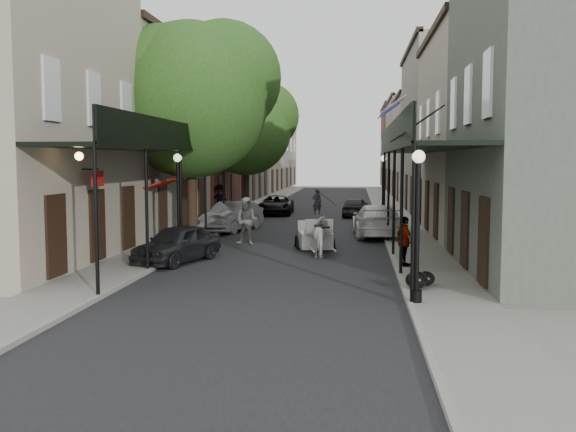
% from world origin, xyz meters
% --- Properties ---
extents(ground, '(140.00, 140.00, 0.00)m').
position_xyz_m(ground, '(0.00, 0.00, 0.00)').
color(ground, gray).
rests_on(ground, ground).
extents(road, '(8.00, 90.00, 0.01)m').
position_xyz_m(road, '(0.00, 20.00, 0.01)').
color(road, black).
rests_on(road, ground).
extents(sidewalk_left, '(2.20, 90.00, 0.12)m').
position_xyz_m(sidewalk_left, '(-5.00, 20.00, 0.06)').
color(sidewalk_left, gray).
rests_on(sidewalk_left, ground).
extents(sidewalk_right, '(2.20, 90.00, 0.12)m').
position_xyz_m(sidewalk_right, '(5.00, 20.00, 0.06)').
color(sidewalk_right, gray).
rests_on(sidewalk_right, ground).
extents(building_row_left, '(5.00, 80.00, 10.50)m').
position_xyz_m(building_row_left, '(-8.60, 30.00, 5.25)').
color(building_row_left, '#9E927E').
rests_on(building_row_left, ground).
extents(building_row_right, '(5.00, 80.00, 10.50)m').
position_xyz_m(building_row_right, '(8.60, 30.00, 5.25)').
color(building_row_right, gray).
rests_on(building_row_right, ground).
extents(gallery_left, '(2.20, 18.05, 4.88)m').
position_xyz_m(gallery_left, '(-4.79, 6.98, 4.05)').
color(gallery_left, black).
rests_on(gallery_left, sidewalk_left).
extents(gallery_right, '(2.20, 18.05, 4.88)m').
position_xyz_m(gallery_right, '(4.79, 6.98, 4.05)').
color(gallery_right, black).
rests_on(gallery_right, sidewalk_right).
extents(tree_near, '(7.31, 6.80, 9.63)m').
position_xyz_m(tree_near, '(-4.20, 10.18, 6.49)').
color(tree_near, '#382619').
rests_on(tree_near, sidewalk_left).
extents(tree_far, '(6.45, 6.00, 8.61)m').
position_xyz_m(tree_far, '(-4.25, 24.18, 5.84)').
color(tree_far, '#382619').
rests_on(tree_far, sidewalk_left).
extents(lamppost_right_near, '(0.32, 0.32, 3.71)m').
position_xyz_m(lamppost_right_near, '(4.10, -2.00, 2.05)').
color(lamppost_right_near, black).
rests_on(lamppost_right_near, sidewalk_right).
extents(lamppost_left, '(0.32, 0.32, 3.71)m').
position_xyz_m(lamppost_left, '(-4.10, 6.00, 2.05)').
color(lamppost_left, black).
rests_on(lamppost_left, sidewalk_left).
extents(lamppost_right_far, '(0.32, 0.32, 3.71)m').
position_xyz_m(lamppost_right_far, '(4.10, 18.00, 2.05)').
color(lamppost_right_far, black).
rests_on(lamppost_right_far, sidewalk_right).
extents(horse, '(1.12, 1.87, 1.47)m').
position_xyz_m(horse, '(1.37, 6.00, 0.74)').
color(horse, silver).
rests_on(horse, ground).
extents(carriage, '(1.74, 2.37, 2.46)m').
position_xyz_m(carriage, '(0.93, 8.25, 0.96)').
color(carriage, black).
rests_on(carriage, ground).
extents(pedestrian_walking, '(1.12, 0.95, 2.02)m').
position_xyz_m(pedestrian_walking, '(-2.00, 9.11, 1.01)').
color(pedestrian_walking, '#B0AFA6').
rests_on(pedestrian_walking, ground).
extents(pedestrian_sidewalk_left, '(1.34, 0.87, 1.96)m').
position_xyz_m(pedestrian_sidewalk_left, '(-5.80, 21.34, 1.10)').
color(pedestrian_sidewalk_left, gray).
rests_on(pedestrian_sidewalk_left, sidewalk_left).
extents(pedestrian_sidewalk_right, '(0.76, 1.04, 1.64)m').
position_xyz_m(pedestrian_sidewalk_right, '(4.20, 3.36, 0.94)').
color(pedestrian_sidewalk_right, gray).
rests_on(pedestrian_sidewalk_right, sidewalk_right).
extents(car_left_near, '(2.70, 4.22, 1.34)m').
position_xyz_m(car_left_near, '(-3.60, 4.00, 0.67)').
color(car_left_near, black).
rests_on(car_left_near, ground).
extents(car_left_mid, '(2.67, 4.76, 1.49)m').
position_xyz_m(car_left_mid, '(-3.60, 14.00, 0.74)').
color(car_left_mid, '#9D9CA1').
rests_on(car_left_mid, ground).
extents(car_left_far, '(2.25, 4.64, 1.27)m').
position_xyz_m(car_left_far, '(-2.60, 24.00, 0.64)').
color(car_left_far, black).
rests_on(car_left_far, ground).
extents(car_right_near, '(2.41, 5.35, 1.52)m').
position_xyz_m(car_right_near, '(3.60, 12.43, 0.76)').
color(car_right_near, silver).
rests_on(car_right_near, ground).
extents(car_right_far, '(1.81, 3.81, 1.26)m').
position_xyz_m(car_right_far, '(2.60, 23.00, 0.63)').
color(car_right_far, black).
rests_on(car_right_far, ground).
extents(trash_bags, '(0.84, 0.99, 0.49)m').
position_xyz_m(trash_bags, '(4.36, -0.22, 0.35)').
color(trash_bags, black).
rests_on(trash_bags, sidewalk_right).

